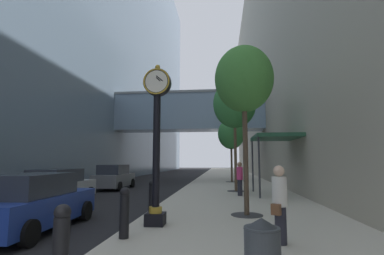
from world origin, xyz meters
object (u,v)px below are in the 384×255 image
bollard_nearest (61,244)px  pedestrian_walking (280,202)px  bollard_third (152,197)px  bollard_second (124,211)px  street_tree_mid_near (235,104)px  street_tree_mid_far (231,134)px  car_silver_far (58,186)px  street_clock (157,134)px  pedestrian_by_clock (240,178)px  street_tree_near (244,80)px  car_blue_mid (33,203)px  trash_bin (263,254)px  car_grey_near (114,177)px

bollard_nearest → pedestrian_walking: pedestrian_walking is taller
bollard_nearest → bollard_third: 5.52m
bollard_nearest → bollard_second: 2.76m
street_tree_mid_near → street_tree_mid_far: bearing=90.0°
street_tree_mid_far → car_silver_far: 15.88m
street_clock → pedestrian_by_clock: 8.09m
bollard_second → street_tree_mid_near: (3.23, 11.07, 4.86)m
street_tree_near → car_blue_mid: (-6.29, -2.34, -4.15)m
street_tree_near → street_clock: bearing=-147.0°
street_tree_near → street_tree_mid_far: size_ratio=1.07×
pedestrian_by_clock → street_tree_mid_far: bearing=90.6°
car_blue_mid → trash_bin: bearing=-30.3°
pedestrian_by_clock → car_silver_far: (-8.84, -2.69, -0.32)m
bollard_nearest → bollard_second: (0.00, 2.76, 0.00)m
bollard_second → car_grey_near: (-5.35, 12.89, 0.06)m
trash_bin → pedestrian_by_clock: size_ratio=0.58×
bollard_second → pedestrian_by_clock: 9.43m
pedestrian_walking → pedestrian_by_clock: size_ratio=0.98×
bollard_nearest → car_blue_mid: car_blue_mid is taller
bollard_nearest → car_silver_far: 10.45m
street_tree_near → trash_bin: bearing=-92.6°
bollard_second → car_blue_mid: car_blue_mid is taller
car_blue_mid → car_silver_far: car_blue_mid is taller
pedestrian_walking → car_silver_far: (-9.21, 6.23, -0.29)m
pedestrian_walking → car_grey_near: 15.83m
bollard_nearest → pedestrian_walking: bearing=35.6°
street_tree_near → street_tree_mid_near: street_tree_mid_near is taller
pedestrian_walking → car_silver_far: 11.12m
street_clock → street_tree_mid_far: 17.73m
bollard_nearest → bollard_third: same height
car_grey_near → pedestrian_walking: bearing=-55.1°
trash_bin → car_blue_mid: 6.98m
pedestrian_by_clock → car_grey_near: size_ratio=0.43×
pedestrian_walking → car_grey_near: (-9.05, 12.99, -0.24)m
street_tree_mid_near → car_blue_mid: (-6.29, -10.15, -4.84)m
street_tree_near → pedestrian_walking: street_tree_near is taller
bollard_nearest → pedestrian_by_clock: 12.04m
car_silver_far → pedestrian_walking: bearing=-34.1°
trash_bin → car_silver_far: size_ratio=0.24×
pedestrian_by_clock → car_grey_near: 9.60m
car_blue_mid → car_silver_far: 5.74m
pedestrian_walking → pedestrian_by_clock: pedestrian_by_clock is taller
bollard_second → bollard_third: bearing=90.0°
bollard_nearest → pedestrian_by_clock: size_ratio=0.68×
street_tree_near → street_tree_mid_near: bearing=90.0°
bollard_nearest → car_grey_near: 16.53m
bollard_nearest → street_tree_near: street_tree_near is taller
bollard_second → pedestrian_walking: bearing=-1.6°
car_grey_near → car_silver_far: bearing=-91.3°
car_blue_mid → pedestrian_by_clock: bearing=50.9°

